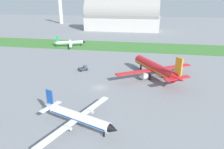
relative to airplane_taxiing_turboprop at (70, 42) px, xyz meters
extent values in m
plane|color=gray|center=(32.90, -58.01, -2.45)|extent=(600.00, 600.00, 0.00)
cube|color=#3D7533|center=(32.90, 5.85, -2.41)|extent=(360.00, 28.00, 0.08)
cylinder|color=white|center=(0.36, 0.15, -0.02)|extent=(14.31, 7.42, 2.03)
cone|color=black|center=(7.89, 3.22, -0.02)|extent=(2.63, 2.61, 1.99)
cone|color=white|center=(-7.54, -3.08, 0.24)|extent=(3.33, 2.77, 1.83)
cube|color=#198C4C|center=(0.36, 0.15, -0.17)|extent=(13.58, 7.15, 0.28)
cube|color=white|center=(-2.13, 5.17, -0.37)|extent=(5.55, 10.88, 0.20)
cube|color=white|center=(2.10, -5.18, -0.37)|extent=(5.55, 10.88, 0.20)
cylinder|color=#B7BABF|center=(-0.84, 3.52, -0.37)|extent=(1.75, 1.22, 0.65)
cylinder|color=#B7BABF|center=(1.87, -3.10, -0.37)|extent=(1.75, 1.22, 0.65)
cube|color=#198C4C|center=(-7.16, -2.93, 2.63)|extent=(1.79, 0.92, 3.25)
cube|color=white|center=(-7.70, -1.61, 0.19)|extent=(2.21, 3.09, 0.16)
cube|color=white|center=(-6.62, -4.24, 0.19)|extent=(2.21, 3.09, 0.16)
cylinder|color=black|center=(6.01, 2.46, -1.74)|extent=(0.37, 0.37, 1.42)
cylinder|color=black|center=(-1.34, 1.63, -1.74)|extent=(0.37, 0.37, 1.42)
cylinder|color=black|center=(0.19, -2.10, -1.74)|extent=(0.37, 0.37, 1.42)
cylinder|color=white|center=(33.73, -80.81, 0.21)|extent=(15.76, 7.52, 2.22)
cone|color=black|center=(42.07, -83.84, 0.21)|extent=(2.82, 2.80, 2.17)
cone|color=white|center=(24.98, -77.64, 0.48)|extent=(3.60, 2.93, 2.00)
cube|color=#19479E|center=(33.73, -80.81, 0.04)|extent=(14.94, 7.26, 0.31)
cube|color=white|center=(35.39, -74.93, -0.18)|extent=(5.61, 11.99, 0.22)
cube|color=white|center=(31.24, -86.40, -0.18)|extent=(5.61, 11.99, 0.22)
cylinder|color=#B7BABF|center=(35.23, -77.21, -0.18)|extent=(1.91, 1.27, 0.71)
cylinder|color=#B7BABF|center=(32.57, -84.54, -0.18)|extent=(1.91, 1.27, 0.71)
cube|color=#19479E|center=(25.40, -77.79, 3.09)|extent=(1.97, 0.93, 3.55)
cube|color=white|center=(25.92, -76.33, 0.43)|extent=(2.31, 3.37, 0.18)
cube|color=white|center=(24.87, -79.25, 0.43)|extent=(2.31, 3.37, 0.18)
cylinder|color=black|center=(39.99, -83.08, -1.68)|extent=(0.40, 0.40, 1.55)
cylinder|color=black|center=(33.44, -78.37, -1.68)|extent=(0.40, 0.40, 1.55)
cylinder|color=black|center=(31.94, -82.50, -1.68)|extent=(0.40, 0.40, 1.55)
cylinder|color=red|center=(50.61, -45.31, 1.61)|extent=(15.56, 21.66, 3.57)
cone|color=black|center=(43.64, -34.34, 1.61)|extent=(4.70, 4.62, 3.50)
cone|color=red|center=(57.93, -56.82, 2.05)|extent=(5.15, 5.56, 3.22)
cube|color=orange|center=(50.61, -45.31, 1.34)|extent=(14.92, 20.60, 0.50)
cube|color=red|center=(44.38, -50.04, 0.98)|extent=(14.38, 10.28, 0.36)
cube|color=red|center=(57.54, -41.67, 0.98)|extent=(14.38, 10.28, 0.36)
cylinder|color=#B7BABF|center=(46.75, -48.53, -0.30)|extent=(3.75, 4.34, 1.97)
cylinder|color=#B7BABF|center=(55.17, -43.18, -0.30)|extent=(3.75, 4.34, 1.97)
cube|color=orange|center=(57.58, -56.28, 5.99)|extent=(1.93, 2.70, 5.20)
cube|color=red|center=(55.66, -57.50, 1.96)|extent=(4.88, 4.08, 0.29)
cube|color=red|center=(59.50, -55.06, 1.96)|extent=(4.88, 4.08, 0.29)
cylinder|color=black|center=(45.38, -37.08, -1.32)|extent=(0.64, 0.64, 2.27)
cylinder|color=black|center=(49.11, -48.18, -1.32)|extent=(0.64, 0.64, 2.27)
cylinder|color=black|center=(53.85, -45.17, -1.32)|extent=(0.64, 0.64, 2.27)
cube|color=#2D333D|center=(22.01, -42.51, -1.65)|extent=(3.90, 3.72, 0.90)
cube|color=#334C60|center=(22.76, -41.85, -0.85)|extent=(1.97, 1.99, 0.70)
cylinder|color=black|center=(22.36, -41.00, -2.10)|extent=(0.69, 0.65, 0.70)
cylinder|color=black|center=(23.55, -42.36, -2.10)|extent=(0.69, 0.65, 0.70)
cylinder|color=black|center=(20.46, -42.66, -2.10)|extent=(0.69, 0.65, 0.70)
cylinder|color=black|center=(21.65, -44.02, -2.10)|extent=(0.69, 0.65, 0.70)
cube|color=#BCB7B2|center=(21.86, 75.10, 4.74)|extent=(67.50, 22.83, 14.39)
cylinder|color=gray|center=(21.86, 75.10, 14.22)|extent=(66.15, 25.12, 25.12)
cylinder|color=silver|center=(-57.70, 118.23, 13.26)|extent=(4.40, 4.40, 31.42)
camera|label=1|loc=(48.36, -118.69, 25.27)|focal=32.82mm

